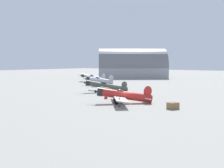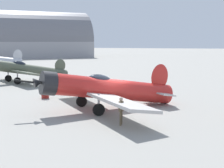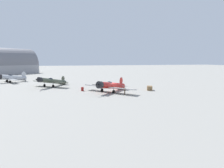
# 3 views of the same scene
# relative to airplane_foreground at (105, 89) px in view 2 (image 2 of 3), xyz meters

# --- Properties ---
(ground_plane) EXTENTS (400.00, 400.00, 0.00)m
(ground_plane) POSITION_rel_airplane_foreground_xyz_m (-0.35, 0.40, -1.46)
(ground_plane) COLOR gray
(airplane_foreground) EXTENTS (11.31, 10.44, 3.21)m
(airplane_foreground) POSITION_rel_airplane_foreground_xyz_m (0.00, 0.00, 0.00)
(airplane_foreground) COLOR red
(airplane_foreground) RESTS_ON ground_plane
(airplane_mid_apron) EXTENTS (10.83, 9.75, 3.14)m
(airplane_mid_apron) POSITION_rel_airplane_foreground_xyz_m (-12.20, -13.90, 0.07)
(airplane_mid_apron) COLOR #4C5442
(airplane_mid_apron) RESTS_ON ground_plane
(ground_crew_mechanic) EXTENTS (0.64, 0.25, 1.64)m
(ground_crew_mechanic) POSITION_rel_airplane_foreground_xyz_m (3.91, 2.16, -0.47)
(ground_crew_mechanic) COLOR brown
(ground_crew_mechanic) RESTS_ON ground_plane
(fuel_drum) EXTENTS (0.68, 0.68, 0.91)m
(fuel_drum) POSITION_rel_airplane_foreground_xyz_m (-3.00, -6.29, -1.01)
(fuel_drum) COLOR maroon
(fuel_drum) RESTS_ON ground_plane
(distant_hangar) EXTENTS (33.50, 34.77, 17.92)m
(distant_hangar) POSITION_rel_airplane_foreground_xyz_m (-66.14, -42.22, 2.68)
(distant_hangar) COLOR #939399
(distant_hangar) RESTS_ON ground_plane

